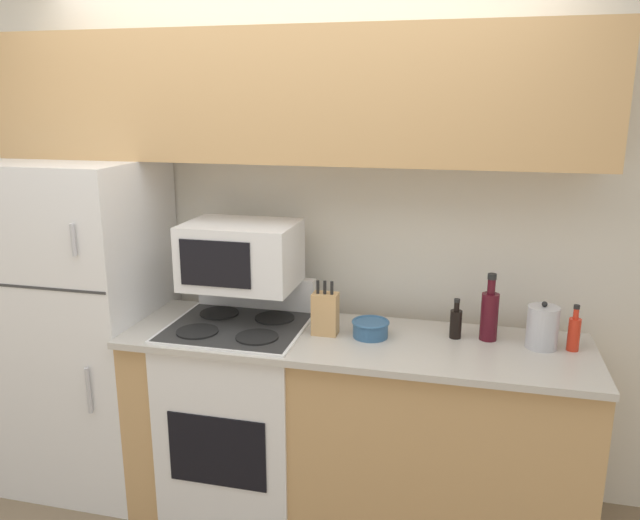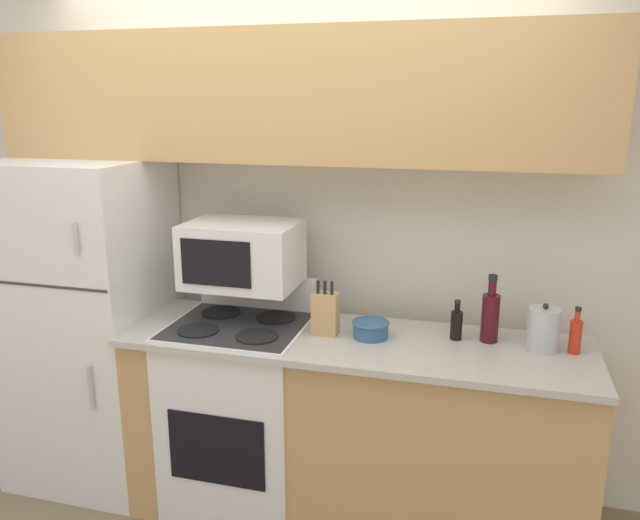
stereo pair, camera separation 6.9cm
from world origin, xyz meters
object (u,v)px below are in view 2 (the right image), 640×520
object	(u,v)px
knife_block	(325,313)
bottle_hot_sauce	(576,335)
bowl	(370,329)
refrigerator	(89,323)
stove	(241,412)
bottle_soy_sauce	(456,324)
bottle_wine_red	(490,316)
kettle	(544,329)
microwave	(242,254)

from	to	relation	value
knife_block	bottle_hot_sauce	size ratio (longest dim) A/B	1.25
knife_block	bowl	world-z (taller)	knife_block
refrigerator	stove	size ratio (longest dim) A/B	1.53
bottle_soy_sauce	bottle_wine_red	xyz separation A→B (m)	(0.14, 0.01, 0.05)
knife_block	bottle_soy_sauce	bearing A→B (deg)	9.15
stove	knife_block	world-z (taller)	knife_block
kettle	bottle_soy_sauce	bearing A→B (deg)	175.51
stove	bottle_wine_red	distance (m)	1.26
bottle_wine_red	kettle	xyz separation A→B (m)	(0.22, -0.04, -0.03)
bottle_hot_sauce	kettle	bearing A→B (deg)	-179.70
microwave	bowl	distance (m)	0.69
knife_block	microwave	bearing A→B (deg)	169.47
microwave	bowl	world-z (taller)	microwave
bottle_soy_sauce	kettle	world-z (taller)	kettle
refrigerator	bottle_hot_sauce	xyz separation A→B (m)	(2.32, 0.02, 0.17)
bottle_soy_sauce	kettle	distance (m)	0.36
bottle_hot_sauce	bottle_wine_red	distance (m)	0.35
bottle_soy_sauce	stove	bearing A→B (deg)	-173.90
refrigerator	microwave	distance (m)	0.94
stove	bowl	bearing A→B (deg)	2.45
bottle_soy_sauce	knife_block	bearing A→B (deg)	-170.85
bowl	stove	bearing A→B (deg)	-177.55
microwave	bottle_wine_red	bearing A→B (deg)	1.33
stove	bowl	distance (m)	0.78
bottle_hot_sauce	bottle_soy_sauce	bearing A→B (deg)	176.76
refrigerator	knife_block	xyz separation A→B (m)	(1.27, -0.05, 0.19)
bottle_soy_sauce	bottle_hot_sauce	size ratio (longest dim) A/B	0.90
bottle_soy_sauce	kettle	bearing A→B (deg)	-4.49
bowl	bottle_wine_red	distance (m)	0.52
bottle_soy_sauce	bottle_hot_sauce	xyz separation A→B (m)	(0.48, -0.03, 0.01)
knife_block	bottle_wine_red	bearing A→B (deg)	8.38
bowl	bottle_wine_red	xyz separation A→B (m)	(0.51, 0.09, 0.08)
bottle_soy_sauce	kettle	xyz separation A→B (m)	(0.36, -0.03, 0.02)
knife_block	kettle	world-z (taller)	knife_block
stove	bottle_wine_red	bearing A→B (deg)	5.99
bottle_hot_sauce	bottle_wine_red	bearing A→B (deg)	173.32
bottle_soy_sauce	bottle_wine_red	distance (m)	0.15
kettle	refrigerator	bearing A→B (deg)	-179.56
microwave	bowl	size ratio (longest dim) A/B	3.06
refrigerator	bowl	bearing A→B (deg)	-1.32
microwave	knife_block	size ratio (longest dim) A/B	2.05
refrigerator	microwave	bearing A→B (deg)	2.12
knife_block	bowl	xyz separation A→B (m)	(0.20, 0.01, -0.06)
microwave	bottle_hot_sauce	world-z (taller)	microwave
refrigerator	bottle_soy_sauce	size ratio (longest dim) A/B	9.25
bottle_wine_red	microwave	bearing A→B (deg)	-178.67
bottle_soy_sauce	bottle_wine_red	size ratio (longest dim) A/B	0.60
refrigerator	stove	xyz separation A→B (m)	(0.85, -0.06, -0.35)
knife_block	kettle	size ratio (longest dim) A/B	1.21
bottle_hot_sauce	kettle	size ratio (longest dim) A/B	0.97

